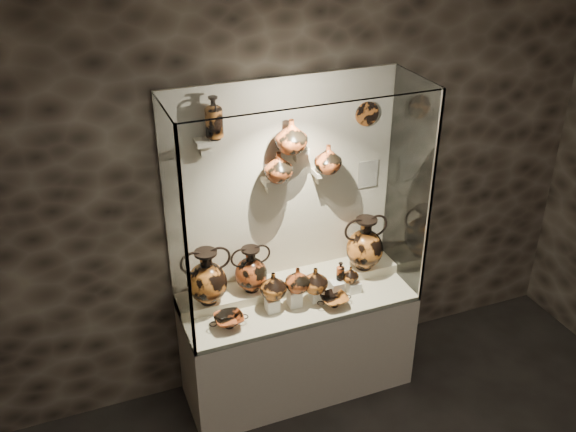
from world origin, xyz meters
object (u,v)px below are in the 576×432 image
at_px(amphora_mid, 251,269).
at_px(jug_c, 315,280).
at_px(kylix_right, 334,300).
at_px(ovoid_vase_a, 278,166).
at_px(amphora_right, 365,243).
at_px(lekythos_small, 340,270).
at_px(jug_a, 273,285).
at_px(kylix_left, 229,320).
at_px(lekythos_tall, 214,116).
at_px(jug_e, 350,274).
at_px(jug_b, 298,279).
at_px(ovoid_vase_b, 291,136).
at_px(ovoid_vase_c, 328,159).
at_px(amphora_left, 207,277).

relative_size(amphora_mid, jug_c, 1.83).
xyz_separation_m(kylix_right, ovoid_vase_a, (-0.29, 0.35, 0.94)).
bearing_deg(amphora_right, lekythos_small, -173.93).
relative_size(jug_a, kylix_left, 0.76).
distance_m(lekythos_tall, ovoid_vase_a, 0.58).
xyz_separation_m(amphora_mid, kylix_right, (0.52, -0.31, -0.20)).
xyz_separation_m(jug_c, lekythos_small, (0.21, 0.03, 0.02)).
relative_size(jug_e, lekythos_small, 0.78).
bearing_deg(amphora_right, jug_b, 172.98).
bearing_deg(ovoid_vase_b, ovoid_vase_c, 3.93).
xyz_separation_m(ovoid_vase_b, ovoid_vase_c, (0.28, 0.01, -0.21)).
bearing_deg(jug_c, jug_a, 174.77).
bearing_deg(kylix_left, amphora_right, 24.95).
distance_m(amphora_left, ovoid_vase_c, 1.17).
xyz_separation_m(jug_a, ovoid_vase_c, (0.50, 0.23, 0.79)).
height_order(lekythos_small, ovoid_vase_a, ovoid_vase_a).
relative_size(amphora_left, kylix_left, 1.59).
xyz_separation_m(amphora_mid, lekythos_small, (0.62, -0.18, -0.04)).
distance_m(amphora_mid, lekythos_small, 0.65).
bearing_deg(amphora_right, amphora_left, 156.46).
bearing_deg(ovoid_vase_a, amphora_left, -174.28).
height_order(lekythos_small, kylix_right, lekythos_small).
relative_size(lekythos_small, kylix_left, 0.63).
xyz_separation_m(lekythos_small, ovoid_vase_a, (-0.39, 0.22, 0.79)).
relative_size(lekythos_small, lekythos_tall, 0.53).
xyz_separation_m(jug_c, jug_e, (0.30, 0.03, -0.04)).
height_order(lekythos_small, ovoid_vase_b, ovoid_vase_b).
height_order(amphora_left, lekythos_small, amphora_left).
distance_m(kylix_left, ovoid_vase_c, 1.30).
relative_size(amphora_left, lekythos_small, 2.55).
distance_m(jug_a, jug_e, 0.60).
bearing_deg(lekythos_small, kylix_left, 169.25).
height_order(jug_a, ovoid_vase_a, ovoid_vase_a).
relative_size(lekythos_small, ovoid_vase_a, 0.78).
relative_size(jug_b, kylix_left, 0.71).
relative_size(kylix_right, ovoid_vase_a, 1.20).
distance_m(jug_e, lekythos_small, 0.10).
bearing_deg(ovoid_vase_c, jug_a, -173.95).
xyz_separation_m(jug_e, ovoid_vase_b, (-0.38, 0.21, 1.06)).
height_order(amphora_mid, jug_e, amphora_mid).
bearing_deg(jug_b, ovoid_vase_a, 88.90).
bearing_deg(amphora_mid, lekythos_small, -15.03).
bearing_deg(jug_b, jug_a, 160.35).
bearing_deg(lekythos_small, jug_a, 164.09).
xyz_separation_m(jug_a, kylix_left, (-0.35, -0.08, -0.15)).
relative_size(amphora_mid, ovoid_vase_a, 1.69).
distance_m(jug_c, lekythos_small, 0.21).
distance_m(jug_b, jug_e, 0.44).
distance_m(amphora_mid, jug_b, 0.35).
bearing_deg(jug_e, ovoid_vase_b, 167.14).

